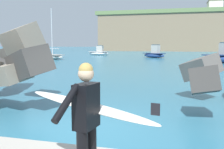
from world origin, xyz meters
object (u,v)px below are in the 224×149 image
Objects in this scene: surfer_with_board at (88,115)px; boat_mid_left at (154,54)px; boat_near_right at (51,56)px; station_building_central at (215,7)px; boat_near_left at (99,52)px.

surfer_with_board is 39.22m from boat_mid_left.
boat_near_right is (-17.45, 31.57, -0.84)m from surfer_with_board.
boat_near_right reaches higher than boat_mid_left.
station_building_central reaches higher than boat_mid_left.
surfer_with_board is at bearing -72.70° from boat_near_left.
station_building_central is (15.94, 53.53, 14.46)m from boat_mid_left.
boat_near_left is 1.00× the size of boat_mid_left.
boat_near_left is 14.93m from boat_near_right.
surfer_with_board is 0.50× the size of boat_mid_left.
boat_near_left is at bearing -120.94° from station_building_central.
station_building_central is at bearing 73.42° from boat_mid_left.
surfer_with_board is 48.37m from boat_near_left.
boat_near_right reaches higher than surfer_with_board.
boat_near_right reaches higher than boat_near_left.
boat_mid_left reaches higher than surfer_with_board.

